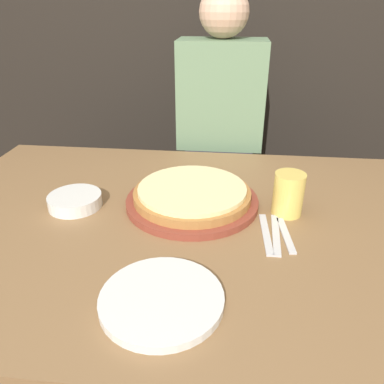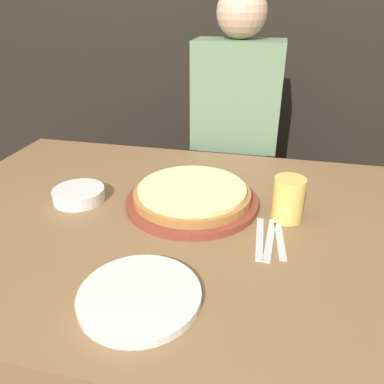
# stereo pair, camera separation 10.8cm
# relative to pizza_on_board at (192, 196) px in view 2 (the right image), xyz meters

# --- Properties ---
(dining_table) EXTENTS (1.53, 1.02, 0.74)m
(dining_table) POSITION_rel_pizza_on_board_xyz_m (0.00, -0.09, -0.40)
(dining_table) COLOR olive
(dining_table) RESTS_ON ground_plane
(pizza_on_board) EXTENTS (0.38, 0.38, 0.06)m
(pizza_on_board) POSITION_rel_pizza_on_board_xyz_m (0.00, 0.00, 0.00)
(pizza_on_board) COLOR brown
(pizza_on_board) RESTS_ON dining_table
(beer_glass) EXTENTS (0.08, 0.08, 0.12)m
(beer_glass) POSITION_rel_pizza_on_board_xyz_m (0.27, -0.02, 0.04)
(beer_glass) COLOR #E5C65B
(beer_glass) RESTS_ON dining_table
(dinner_plate) EXTENTS (0.25, 0.25, 0.02)m
(dinner_plate) POSITION_rel_pizza_on_board_xyz_m (-0.02, -0.40, -0.02)
(dinner_plate) COLOR silver
(dinner_plate) RESTS_ON dining_table
(side_bowl) EXTENTS (0.15, 0.15, 0.04)m
(side_bowl) POSITION_rel_pizza_on_board_xyz_m (-0.33, -0.05, -0.01)
(side_bowl) COLOR silver
(side_bowl) RESTS_ON dining_table
(fork) EXTENTS (0.03, 0.19, 0.00)m
(fork) POSITION_rel_pizza_on_board_xyz_m (0.21, -0.14, -0.02)
(fork) COLOR silver
(fork) RESTS_ON dining_table
(dinner_knife) EXTENTS (0.03, 0.19, 0.00)m
(dinner_knife) POSITION_rel_pizza_on_board_xyz_m (0.23, -0.14, -0.02)
(dinner_knife) COLOR silver
(dinner_knife) RESTS_ON dining_table
(spoon) EXTENTS (0.03, 0.16, 0.00)m
(spoon) POSITION_rel_pizza_on_board_xyz_m (0.26, -0.14, -0.02)
(spoon) COLOR silver
(spoon) RESTS_ON dining_table
(diner_person) EXTENTS (0.35, 0.20, 1.33)m
(diner_person) POSITION_rel_pizza_on_board_xyz_m (0.06, 0.58, -0.11)
(diner_person) COLOR #33333D
(diner_person) RESTS_ON ground_plane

